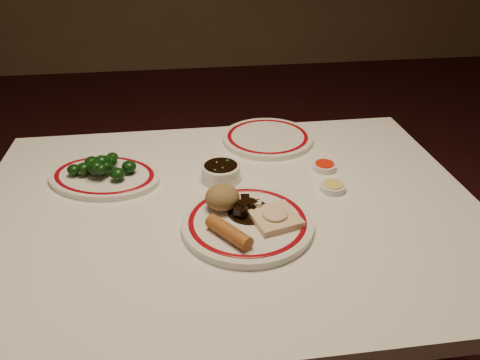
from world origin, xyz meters
name	(u,v)px	position (x,y,z in m)	size (l,w,h in m)	color
dining_table	(229,236)	(0.00, 0.00, 0.66)	(1.20, 0.90, 0.75)	white
main_plate	(247,223)	(0.03, -0.09, 0.76)	(0.30, 0.30, 0.02)	silver
rice_mound	(222,197)	(-0.02, -0.04, 0.80)	(0.08, 0.08, 0.06)	olive
spring_roll	(229,232)	(-0.02, -0.15, 0.78)	(0.03, 0.03, 0.12)	#A76129
fried_wonton	(275,217)	(0.09, -0.10, 0.78)	(0.12, 0.12, 0.03)	beige
stirfry_heap	(247,207)	(0.04, -0.06, 0.78)	(0.10, 0.10, 0.03)	black
broccoli_plate	(105,176)	(-0.30, 0.16, 0.76)	(0.35, 0.33, 0.02)	silver
broccoli_pile	(102,166)	(-0.31, 0.16, 0.79)	(0.17, 0.12, 0.05)	#23471C
soy_bowl	(221,172)	(0.00, 0.12, 0.77)	(0.10, 0.10, 0.04)	silver
sweet_sour_dish	(324,166)	(0.28, 0.14, 0.76)	(0.06, 0.06, 0.02)	silver
mustard_dish	(333,187)	(0.27, 0.03, 0.76)	(0.06, 0.06, 0.02)	silver
far_plate	(268,138)	(0.16, 0.33, 0.76)	(0.34, 0.34, 0.02)	silver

